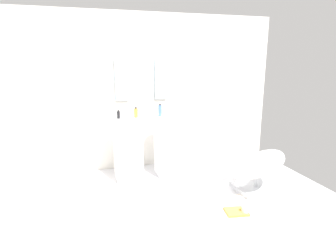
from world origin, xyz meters
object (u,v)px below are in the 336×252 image
object	(u,v)px
pedestal_sink_right	(169,142)
lounge_chair	(257,168)
magazine_ochre	(236,212)
coffee_mug	(245,210)
soap_bottle_blue	(160,111)
soap_bottle_amber	(136,113)
towel_rack	(33,167)
soap_bottle_black	(118,115)
pedestal_sink_left	(128,146)

from	to	relation	value
pedestal_sink_right	lounge_chair	xyz separation A→B (m)	(1.01, -0.96, -0.19)
magazine_ochre	coffee_mug	bearing A→B (deg)	-19.50
soap_bottle_blue	soap_bottle_amber	world-z (taller)	soap_bottle_blue
towel_rack	magazine_ochre	bearing A→B (deg)	-15.44
lounge_chair	magazine_ochre	size ratio (longest dim) A/B	4.11
soap_bottle_black	soap_bottle_amber	bearing A→B (deg)	0.93
pedestal_sink_left	magazine_ochre	distance (m)	1.89
pedestal_sink_right	soap_bottle_amber	distance (m)	0.74
soap_bottle_black	magazine_ochre	bearing A→B (deg)	-49.54
lounge_chair	towel_rack	xyz separation A→B (m)	(-2.92, 0.16, 0.28)
towel_rack	coffee_mug	bearing A→B (deg)	-15.98
magazine_ochre	soap_bottle_black	size ratio (longest dim) A/B	2.08
lounge_chair	soap_bottle_blue	distance (m)	1.66
magazine_ochre	soap_bottle_blue	size ratio (longest dim) A/B	1.38
lounge_chair	magazine_ochre	distance (m)	0.83
soap_bottle_black	towel_rack	bearing A→B (deg)	-144.58
coffee_mug	soap_bottle_amber	size ratio (longest dim) A/B	0.60
lounge_chair	magazine_ochre	world-z (taller)	lounge_chair
lounge_chair	soap_bottle_amber	xyz separation A→B (m)	(-1.54, 0.96, 0.71)
magazine_ochre	pedestal_sink_right	bearing A→B (deg)	115.99
lounge_chair	soap_bottle_amber	distance (m)	1.95
pedestal_sink_right	soap_bottle_black	size ratio (longest dim) A/B	8.44
pedestal_sink_left	towel_rack	distance (m)	1.48
lounge_chair	soap_bottle_amber	bearing A→B (deg)	148.21
magazine_ochre	soap_bottle_amber	distance (m)	2.01
soap_bottle_blue	lounge_chair	bearing A→B (deg)	-38.91
soap_bottle_black	pedestal_sink_left	bearing A→B (deg)	4.76
pedestal_sink_right	pedestal_sink_left	bearing A→B (deg)	180.00
pedestal_sink_left	soap_bottle_blue	bearing A→B (deg)	-2.45
coffee_mug	towel_rack	bearing A→B (deg)	164.02
towel_rack	soap_bottle_black	xyz separation A→B (m)	(1.11, 0.79, 0.41)
towel_rack	magazine_ochre	xyz separation A→B (m)	(2.34, -0.64, -0.61)
soap_bottle_black	soap_bottle_blue	world-z (taller)	soap_bottle_blue
pedestal_sink_left	coffee_mug	world-z (taller)	pedestal_sink_left
pedestal_sink_left	soap_bottle_blue	xyz separation A→B (m)	(0.52, -0.02, 0.54)
soap_bottle_amber	soap_bottle_blue	bearing A→B (deg)	-2.38
towel_rack	soap_bottle_amber	xyz separation A→B (m)	(1.38, 0.79, 0.43)
magazine_ochre	coffee_mug	size ratio (longest dim) A/B	2.80
pedestal_sink_right	soap_bottle_black	world-z (taller)	soap_bottle_black
soap_bottle_black	soap_bottle_amber	xyz separation A→B (m)	(0.27, 0.00, 0.02)
coffee_mug	magazine_ochre	bearing A→B (deg)	151.05
lounge_chair	towel_rack	size ratio (longest dim) A/B	1.16
towel_rack	magazine_ochre	world-z (taller)	towel_rack
towel_rack	lounge_chair	bearing A→B (deg)	-3.15
pedestal_sink_right	towel_rack	world-z (taller)	pedestal_sink_right
soap_bottle_black	pedestal_sink_right	bearing A→B (deg)	0.77
magazine_ochre	soap_bottle_amber	world-z (taller)	soap_bottle_amber
soap_bottle_black	soap_bottle_blue	size ratio (longest dim) A/B	0.66
pedestal_sink_left	magazine_ochre	world-z (taller)	pedestal_sink_left
magazine_ochre	towel_rack	bearing A→B (deg)	174.01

